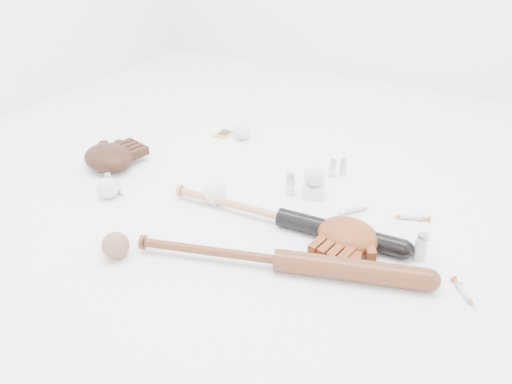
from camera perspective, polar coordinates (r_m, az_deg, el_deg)
The scene contains 21 objects.
bat_dark at distance 1.64m, azimuth 2.94°, elevation -2.89°, with size 0.84×0.06×0.06m, color black, non-canonical shape.
bat_wood at distance 1.46m, azimuth 2.52°, elevation -7.77°, with size 0.89×0.07×0.07m, color brown, non-canonical shape.
glove_dark at distance 2.06m, azimuth -16.53°, elevation 3.84°, with size 0.25×0.25×0.09m, color black, non-canonical shape.
glove_tan at distance 1.56m, azimuth 10.47°, elevation -4.83°, with size 0.23×0.23×0.08m, color brown, non-canonical shape.
trading_card at distance 2.28m, azimuth -3.73°, elevation 6.63°, with size 0.06×0.09×0.00m, color gold.
pedestal at distance 1.81m, azimuth 6.58°, elevation 0.20°, with size 0.08×0.08×0.04m, color white.
baseball_on_pedestal at distance 1.78m, azimuth 6.69°, elevation 1.83°, with size 0.08×0.08×0.08m, color silver.
baseball_left at distance 1.86m, azimuth -16.56°, elevation 0.42°, with size 0.08×0.08×0.08m, color silver.
baseball_upper at distance 2.22m, azimuth -1.60°, elevation 7.00°, with size 0.08×0.08×0.08m, color silver.
baseball_mid at distance 1.75m, azimuth -4.72°, elevation -0.15°, with size 0.08×0.08×0.08m, color silver.
baseball_aged at distance 1.55m, azimuth -15.76°, elevation -5.89°, with size 0.08×0.08×0.08m, color brown.
syringe_0 at distance 1.90m, azimuth -15.42°, elevation 0.42°, with size 0.15×0.03×0.02m, color #ADBCC6, non-canonical shape.
syringe_1 at distance 1.80m, azimuth -4.89°, elevation -0.42°, with size 0.14×0.02×0.02m, color #ADBCC6, non-canonical shape.
syringe_2 at distance 1.75m, azimuth 11.37°, elevation -1.98°, with size 0.15×0.03×0.02m, color #ADBCC6, non-canonical shape.
syringe_3 at distance 1.50m, azimuth 22.71°, elevation -10.60°, with size 0.14×0.02×0.02m, color #ADBCC6, non-canonical shape.
syringe_4 at distance 1.75m, azimuth 17.19°, elevation -2.77°, with size 0.15×0.03×0.02m, color #ADBCC6, non-canonical shape.
vial_0 at distance 1.94m, azimuth 8.74°, elevation 2.73°, with size 0.03×0.03×0.07m, color silver.
vial_1 at distance 1.96m, azimuth 9.93°, elevation 2.86°, with size 0.03×0.03×0.07m, color silver.
vial_2 at distance 1.80m, azimuth 3.94°, elevation 0.89°, with size 0.03×0.03×0.09m, color silver.
vial_3 at distance 1.56m, azimuth 18.31°, elevation -5.94°, with size 0.04×0.04×0.09m, color silver.
vial_4 at distance 1.88m, azimuth -16.46°, elevation 0.95°, with size 0.03×0.03×0.08m, color silver.
Camera 1 is at (0.67, -1.29, 0.95)m, focal length 35.00 mm.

